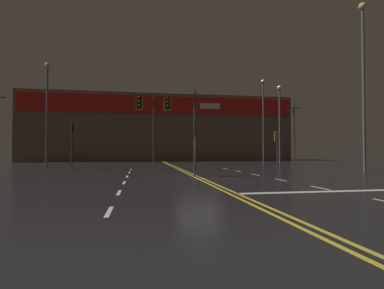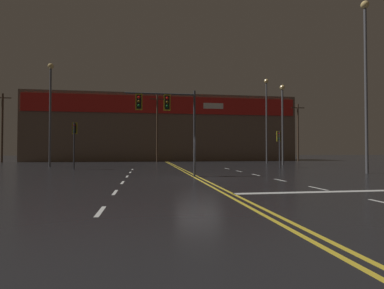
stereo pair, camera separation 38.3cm
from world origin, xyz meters
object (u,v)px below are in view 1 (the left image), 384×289
at_px(traffic_signal_corner_northeast, 277,141).
at_px(streetlight_median_approach, 263,111).
at_px(streetlight_near_left, 47,101).
at_px(streetlight_near_right, 280,114).
at_px(traffic_signal_median, 167,110).
at_px(streetlight_far_left, 363,68).
at_px(traffic_signal_corner_northwest, 72,135).

xyz_separation_m(traffic_signal_corner_northeast, streetlight_median_approach, (2.81, 9.68, 4.26)).
bearing_deg(streetlight_near_left, streetlight_near_right, -0.01).
bearing_deg(streetlight_near_left, traffic_signal_median, -50.66).
distance_m(traffic_signal_median, streetlight_median_approach, 23.05).
bearing_deg(streetlight_near_right, traffic_signal_corner_northeast, -119.05).
distance_m(traffic_signal_corner_northeast, streetlight_near_right, 6.26).
distance_m(streetlight_near_left, streetlight_near_right, 24.59).
distance_m(traffic_signal_corner_northeast, streetlight_far_left, 9.75).
relative_size(traffic_signal_median, streetlight_near_right, 0.60).
relative_size(traffic_signal_median, streetlight_far_left, 0.44).
xyz_separation_m(streetlight_median_approach, streetlight_far_left, (0.08, -17.54, 0.74)).
xyz_separation_m(traffic_signal_median, traffic_signal_corner_northeast, (11.28, 8.36, -1.53)).
xyz_separation_m(traffic_signal_corner_northwest, traffic_signal_corner_northeast, (18.58, 0.04, -0.40)).
xyz_separation_m(traffic_signal_corner_northeast, streetlight_near_left, (-21.98, 4.70, 3.97)).
relative_size(traffic_signal_median, streetlight_near_left, 0.52).
distance_m(traffic_signal_median, streetlight_near_right, 19.13).
distance_m(traffic_signal_median, traffic_signal_corner_northwest, 11.12).
distance_m(traffic_signal_median, streetlight_near_left, 17.05).
relative_size(traffic_signal_corner_northeast, streetlight_near_left, 0.34).
relative_size(traffic_signal_median, traffic_signal_corner_northeast, 1.54).
relative_size(streetlight_near_left, streetlight_near_right, 1.15).
bearing_deg(traffic_signal_corner_northeast, traffic_signal_corner_northwest, -179.88).
distance_m(traffic_signal_median, streetlight_far_left, 14.59).
height_order(streetlight_near_left, streetlight_median_approach, streetlight_median_approach).
bearing_deg(traffic_signal_corner_northwest, traffic_signal_median, -48.74).
height_order(traffic_signal_corner_northwest, streetlight_near_left, streetlight_near_left).
bearing_deg(traffic_signal_corner_northeast, streetlight_near_right, 60.95).
height_order(traffic_signal_corner_northwest, streetlight_median_approach, streetlight_median_approach).
distance_m(traffic_signal_corner_northeast, streetlight_median_approach, 10.94).
height_order(traffic_signal_corner_northwest, streetlight_far_left, streetlight_far_left).
bearing_deg(streetlight_median_approach, streetlight_near_right, -92.33).
height_order(streetlight_near_left, streetlight_far_left, streetlight_far_left).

